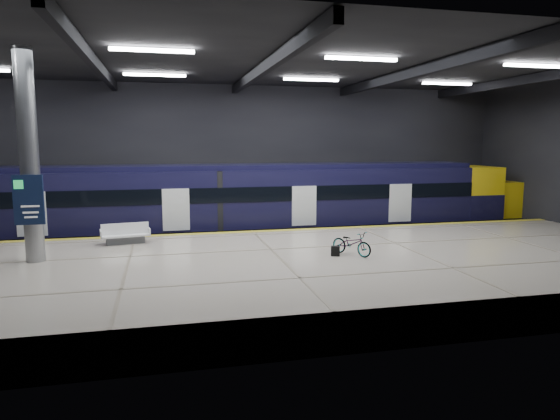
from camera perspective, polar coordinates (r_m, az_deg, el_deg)
name	(u,v)px	position (r m, az deg, el deg)	size (l,w,h in m)	color
ground	(266,271)	(19.67, -1.66, -7.03)	(30.00, 30.00, 0.00)	black
room_shell	(265,123)	(19.03, -1.73, 9.86)	(30.10, 16.10, 8.05)	black
platform	(280,274)	(17.17, 0.03, -7.34)	(30.00, 11.00, 1.10)	beige
safety_strip	(253,231)	(22.07, -3.11, -2.46)	(30.00, 0.40, 0.01)	gold
rails	(243,242)	(24.93, -4.21, -3.68)	(30.00, 1.52, 0.16)	gray
train	(273,202)	(24.89, -0.79, 0.94)	(29.40, 2.84, 3.79)	black
bench	(125,236)	(20.33, -17.25, -2.89)	(1.93, 1.04, 0.81)	#595B60
bicycle	(352,243)	(17.63, 8.19, -3.78)	(0.56, 1.61, 0.84)	#99999E
pannier_bag	(335,251)	(17.47, 6.34, -4.68)	(0.30, 0.18, 0.35)	black
info_column	(29,160)	(18.10, -26.76, 5.16)	(0.90, 0.78, 6.90)	#9EA0A5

